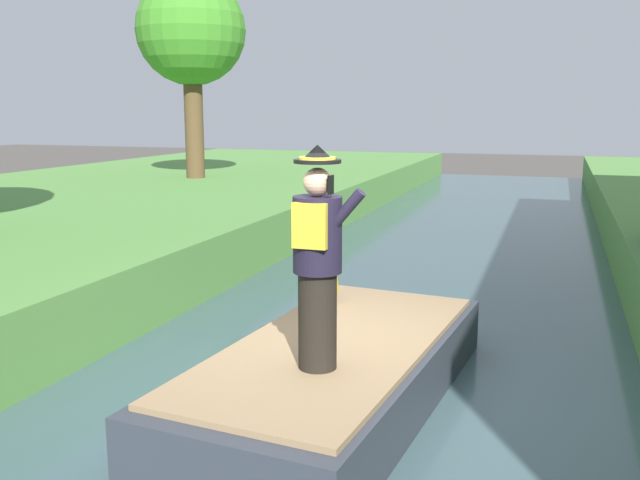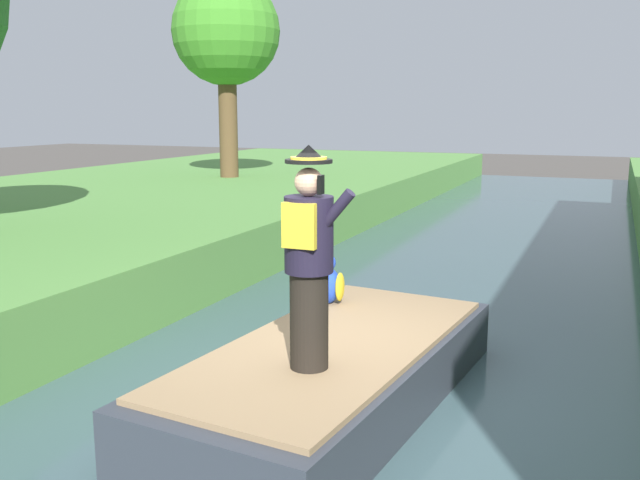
% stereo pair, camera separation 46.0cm
% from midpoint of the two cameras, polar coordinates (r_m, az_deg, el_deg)
% --- Properties ---
extents(ground_plane, '(80.00, 80.00, 0.00)m').
position_cam_midpoint_polar(ground_plane, '(6.73, -0.90, -14.21)').
color(ground_plane, '#4C4742').
extents(canal_water, '(5.69, 48.00, 0.10)m').
position_cam_midpoint_polar(canal_water, '(6.71, -0.90, -13.82)').
color(canal_water, '#3D565B').
rests_on(canal_water, ground).
extents(boat, '(2.19, 4.35, 0.61)m').
position_cam_midpoint_polar(boat, '(6.62, -0.72, -10.84)').
color(boat, '#333842').
rests_on(boat, canal_water).
extents(person_pirate, '(0.61, 0.42, 1.85)m').
position_cam_midpoint_polar(person_pirate, '(5.61, -2.54, -1.63)').
color(person_pirate, black).
rests_on(person_pirate, boat).
extents(parrot_plush, '(0.36, 0.34, 0.57)m').
position_cam_midpoint_polar(parrot_plush, '(7.67, -1.59, -3.47)').
color(parrot_plush, blue).
rests_on(parrot_plush, boat).
extents(tree_tall, '(2.89, 2.89, 5.36)m').
position_cam_midpoint_polar(tree_tall, '(19.43, -11.26, 16.39)').
color(tree_tall, brown).
rests_on(tree_tall, grass_bank_near).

